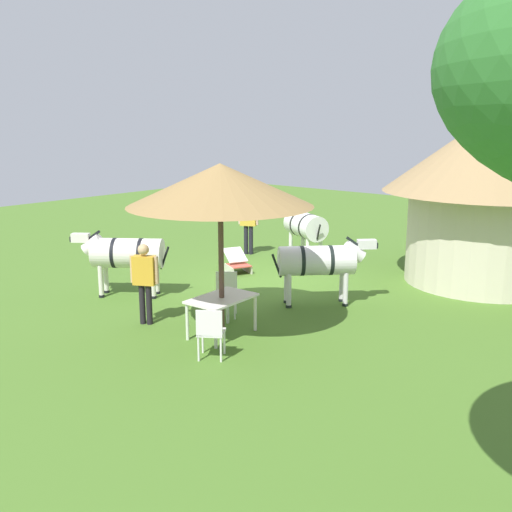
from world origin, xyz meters
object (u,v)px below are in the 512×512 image
Objects in this scene: patio_chair_near_hut at (226,291)px; standing_watcher at (248,220)px; shade_umbrella at (220,185)px; guest_beside_umbrella at (145,276)px; striped_lounge_chair at (237,263)px; patio_chair_west_end at (210,330)px; patio_dining_table at (222,302)px; thatched_hut at (489,186)px; zebra_nearest_camera at (126,254)px; zebra_toward_hut at (305,226)px; zebra_by_umbrella at (319,261)px.

standing_watcher is at bearing -92.62° from patio_chair_near_hut.
shade_umbrella reaches higher than standing_watcher.
guest_beside_umbrella is 1.68× the size of striped_lounge_chair.
patio_chair_west_end is 0.51× the size of standing_watcher.
patio_dining_table is at bearing 90.00° from patio_chair_west_end.
standing_watcher is at bearing -77.95° from thatched_hut.
zebra_toward_hut is (-5.37, 1.13, 0.05)m from zebra_nearest_camera.
zebra_nearest_camera is 5.49m from zebra_toward_hut.
thatched_hut is 7.31m from shade_umbrella.
zebra_by_umbrella is at bearing -112.04° from zebra_toward_hut.
thatched_hut is 5.26× the size of striped_lounge_chair.
patio_chair_west_end is (7.89, -1.67, -1.87)m from thatched_hut.
patio_chair_near_hut is 0.93× the size of striped_lounge_chair.
zebra_toward_hut is (1.10, -4.65, -1.35)m from thatched_hut.
shade_umbrella is at bearing -18.61° from thatched_hut.
patio_chair_west_end is 7.43m from zebra_toward_hut.
patio_chair_near_hut is at bearing -140.76° from patio_dining_table.
patio_chair_west_end is (0.97, 0.66, -0.13)m from patio_dining_table.
zebra_toward_hut reaches higher than patio_chair_west_end.
patio_chair_near_hut is at bearing -140.76° from shade_umbrella.
shade_umbrella is at bearing 101.51° from standing_watcher.
thatched_hut is at bearing -49.00° from zebra_toward_hut.
striped_lounge_chair is at bearing -45.47° from zebra_nearest_camera.
standing_watcher is at bearing -167.57° from zebra_by_umbrella.
patio_dining_table is 6.94m from standing_watcher.
zebra_nearest_camera is at bearing -97.42° from patio_dining_table.
zebra_nearest_camera is (0.46, -2.70, 0.47)m from patio_chair_near_hut.
zebra_nearest_camera is 4.38m from zebra_by_umbrella.
thatched_hut is at bearing -78.41° from zebra_nearest_camera.
zebra_by_umbrella is at bearing -26.14° from thatched_hut.
zebra_nearest_camera is at bearing 72.64° from standing_watcher.
thatched_hut is 8.79m from zebra_nearest_camera.
shade_umbrella is at bearing -134.08° from zebra_nearest_camera.
patio_chair_west_end is at bearing -39.87° from zebra_by_umbrella.
patio_chair_west_end is 0.47× the size of zebra_nearest_camera.
shade_umbrella is 2.59m from patio_chair_near_hut.
zebra_by_umbrella is (-2.75, 0.28, 0.33)m from patio_dining_table.
standing_watcher reaches higher than zebra_nearest_camera.
thatched_hut reaches higher than patio_chair_west_end.
zebra_toward_hut is at bearing -158.28° from shade_umbrella.
zebra_by_umbrella is at bearing 174.10° from patio_dining_table.
thatched_hut is at bearing 146.94° from striped_lounge_chair.
patio_chair_near_hut is at bearing 63.87° from striped_lounge_chair.
shade_umbrella is at bearing 0.00° from patio_dining_table.
standing_watcher is 1.88m from zebra_toward_hut.
patio_dining_table is at bearing -10.67° from guest_beside_umbrella.
zebra_by_umbrella is (-3.27, 1.86, 0.00)m from guest_beside_umbrella.
striped_lounge_chair is 3.44m from zebra_by_umbrella.
striped_lounge_chair is 2.37m from zebra_toward_hut.
patio_chair_west_end is at bearing 34.34° from patio_dining_table.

